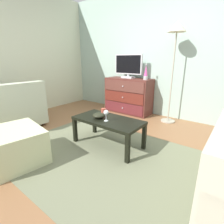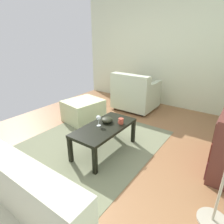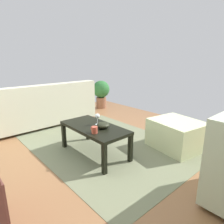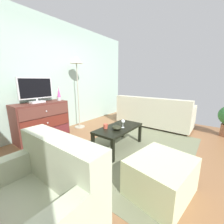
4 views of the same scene
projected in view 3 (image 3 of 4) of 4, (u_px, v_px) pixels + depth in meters
name	position (u px, v px, depth m)	size (l,w,h in m)	color
ground_plane	(104.00, 155.00, 2.81)	(5.41, 4.48, 0.05)	#8B5E3C
area_rug	(106.00, 145.00, 3.07)	(2.60, 1.90, 0.01)	#6D7256
coffee_table	(94.00, 130.00, 2.70)	(1.01, 0.49, 0.41)	black
wine_glass	(97.00, 116.00, 2.73)	(0.07, 0.07, 0.16)	silver
mug	(94.00, 130.00, 2.44)	(0.11, 0.08, 0.08)	#B14836
bowl_decorative	(103.00, 125.00, 2.61)	(0.17, 0.17, 0.08)	black
couch_large	(43.00, 108.00, 3.95)	(0.85, 2.02, 0.83)	#332319
ottoman	(176.00, 134.00, 2.93)	(0.70, 0.60, 0.42)	beige
potted_plant	(101.00, 92.00, 5.18)	(0.44, 0.44, 0.72)	brown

